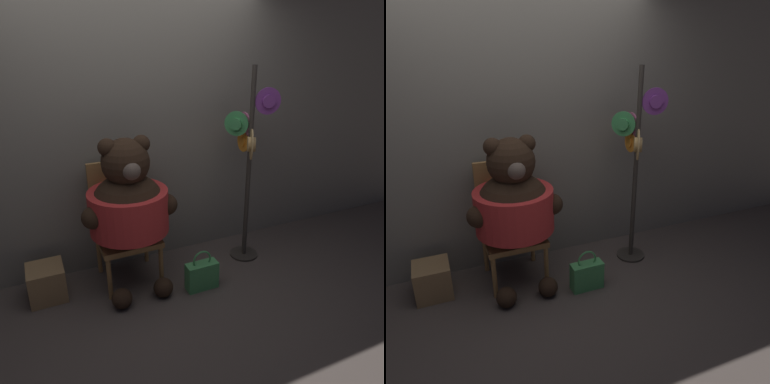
# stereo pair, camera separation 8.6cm
# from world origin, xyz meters

# --- Properties ---
(ground_plane) EXTENTS (14.00, 14.00, 0.00)m
(ground_plane) POSITION_xyz_m (0.00, 0.00, 0.00)
(ground_plane) COLOR #4C423D
(wall_back) EXTENTS (8.00, 0.10, 2.72)m
(wall_back) POSITION_xyz_m (0.00, 0.57, 1.36)
(wall_back) COLOR slate
(wall_back) RESTS_ON ground_plane
(chair) EXTENTS (0.52, 0.50, 1.08)m
(chair) POSITION_xyz_m (-0.17, 0.31, 0.55)
(chair) COLOR #9E703D
(chair) RESTS_ON ground_plane
(teddy_bear) EXTENTS (0.81, 0.72, 1.36)m
(teddy_bear) POSITION_xyz_m (-0.16, 0.13, 0.77)
(teddy_bear) COLOR black
(teddy_bear) RESTS_ON ground_plane
(hat_display_rack) EXTENTS (0.43, 0.48, 1.86)m
(hat_display_rack) POSITION_xyz_m (1.00, 0.13, 1.04)
(hat_display_rack) COLOR #332D28
(hat_display_rack) RESTS_ON ground_plane
(handbag_on_ground) EXTENTS (0.28, 0.12, 0.38)m
(handbag_on_ground) POSITION_xyz_m (0.37, -0.19, 0.13)
(handbag_on_ground) COLOR #479E56
(handbag_on_ground) RESTS_ON ground_plane
(wooden_crate) EXTENTS (0.30, 0.30, 0.30)m
(wooden_crate) POSITION_xyz_m (-0.88, 0.23, 0.15)
(wooden_crate) COLOR #937047
(wooden_crate) RESTS_ON ground_plane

